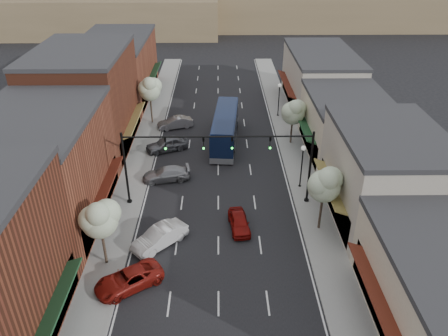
{
  "coord_description": "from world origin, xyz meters",
  "views": [
    {
      "loc": [
        0.11,
        -24.88,
        22.2
      ],
      "look_at": [
        0.55,
        10.47,
        2.2
      ],
      "focal_mm": 35.0,
      "sensor_mm": 36.0,
      "label": 1
    }
  ],
  "objects_px": {
    "tree_right_far": "(294,111)",
    "parked_car_d": "(167,144)",
    "parked_car_b": "(160,237)",
    "lamp_post_far": "(279,95)",
    "parked_car_c": "(166,174)",
    "parked_car_a": "(129,279)",
    "parked_car_e": "(175,123)",
    "tree_right_near": "(325,184)",
    "tree_left_far": "(150,88)",
    "tree_left_near": "(100,218)",
    "red_hatchback": "(239,222)",
    "lamp_post_near": "(302,160)",
    "signal_mast_right": "(284,157)",
    "signal_mast_left": "(152,158)",
    "coach_bus": "(225,127)"
  },
  "relations": [
    {
      "from": "parked_car_c",
      "to": "parked_car_d",
      "type": "xyz_separation_m",
      "value": [
        -0.57,
        6.38,
        0.12
      ]
    },
    {
      "from": "tree_right_far",
      "to": "parked_car_e",
      "type": "bearing_deg",
      "value": 161.53
    },
    {
      "from": "tree_left_far",
      "to": "signal_mast_right",
      "type": "bearing_deg",
      "value": -52.29
    },
    {
      "from": "tree_right_far",
      "to": "parked_car_d",
      "type": "height_order",
      "value": "tree_right_far"
    },
    {
      "from": "tree_right_far",
      "to": "tree_left_far",
      "type": "distance_m",
      "value": 17.66
    },
    {
      "from": "lamp_post_far",
      "to": "parked_car_c",
      "type": "relative_size",
      "value": 0.96
    },
    {
      "from": "signal_mast_left",
      "to": "parked_car_a",
      "type": "distance_m",
      "value": 11.11
    },
    {
      "from": "lamp_post_far",
      "to": "parked_car_e",
      "type": "bearing_deg",
      "value": -164.97
    },
    {
      "from": "lamp_post_far",
      "to": "coach_bus",
      "type": "bearing_deg",
      "value": -132.95
    },
    {
      "from": "parked_car_b",
      "to": "parked_car_c",
      "type": "height_order",
      "value": "parked_car_b"
    },
    {
      "from": "tree_left_far",
      "to": "red_hatchback",
      "type": "bearing_deg",
      "value": -65.41
    },
    {
      "from": "lamp_post_far",
      "to": "parked_car_e",
      "type": "relative_size",
      "value": 1.05
    },
    {
      "from": "red_hatchback",
      "to": "parked_car_c",
      "type": "relative_size",
      "value": 0.82
    },
    {
      "from": "coach_bus",
      "to": "parked_car_a",
      "type": "xyz_separation_m",
      "value": [
        -7.01,
        -22.85,
        -1.16
      ]
    },
    {
      "from": "tree_right_near",
      "to": "red_hatchback",
      "type": "xyz_separation_m",
      "value": [
        -6.63,
        0.22,
        -3.81
      ]
    },
    {
      "from": "parked_car_e",
      "to": "parked_car_a",
      "type": "bearing_deg",
      "value": -20.78
    },
    {
      "from": "tree_left_near",
      "to": "parked_car_b",
      "type": "bearing_deg",
      "value": 30.74
    },
    {
      "from": "tree_right_far",
      "to": "tree_left_near",
      "type": "xyz_separation_m",
      "value": [
        -16.6,
        -20.0,
        0.23
      ]
    },
    {
      "from": "lamp_post_far",
      "to": "parked_car_a",
      "type": "relative_size",
      "value": 0.93
    },
    {
      "from": "lamp_post_far",
      "to": "parked_car_b",
      "type": "bearing_deg",
      "value": -115.55
    },
    {
      "from": "parked_car_d",
      "to": "parked_car_c",
      "type": "bearing_deg",
      "value": -19.51
    },
    {
      "from": "tree_left_far",
      "to": "coach_bus",
      "type": "relative_size",
      "value": 0.53
    },
    {
      "from": "signal_mast_right",
      "to": "lamp_post_far",
      "type": "xyz_separation_m",
      "value": [
        2.18,
        20.0,
        -1.62
      ]
    },
    {
      "from": "signal_mast_left",
      "to": "red_hatchback",
      "type": "distance_m",
      "value": 9.18
    },
    {
      "from": "lamp_post_far",
      "to": "parked_car_b",
      "type": "relative_size",
      "value": 0.95
    },
    {
      "from": "tree_left_near",
      "to": "lamp_post_far",
      "type": "relative_size",
      "value": 1.28
    },
    {
      "from": "parked_car_a",
      "to": "coach_bus",
      "type": "bearing_deg",
      "value": 128.93
    },
    {
      "from": "parked_car_b",
      "to": "tree_left_near",
      "type": "bearing_deg",
      "value": -103.58
    },
    {
      "from": "tree_right_near",
      "to": "parked_car_c",
      "type": "xyz_separation_m",
      "value": [
        -13.45,
        8.1,
        -3.78
      ]
    },
    {
      "from": "coach_bus",
      "to": "parked_car_c",
      "type": "xyz_separation_m",
      "value": [
        -5.91,
        -8.44,
        -1.15
      ]
    },
    {
      "from": "tree_right_near",
      "to": "parked_car_b",
      "type": "relative_size",
      "value": 1.28
    },
    {
      "from": "lamp_post_far",
      "to": "parked_car_b",
      "type": "height_order",
      "value": "lamp_post_far"
    },
    {
      "from": "lamp_post_near",
      "to": "signal_mast_right",
      "type": "bearing_deg",
      "value": -131.05
    },
    {
      "from": "parked_car_b",
      "to": "tree_right_far",
      "type": "bearing_deg",
      "value": 99.74
    },
    {
      "from": "signal_mast_right",
      "to": "red_hatchback",
      "type": "height_order",
      "value": "signal_mast_right"
    },
    {
      "from": "signal_mast_left",
      "to": "tree_left_far",
      "type": "distance_m",
      "value": 18.14
    },
    {
      "from": "signal_mast_right",
      "to": "tree_left_near",
      "type": "distance_m",
      "value": 16.05
    },
    {
      "from": "tree_right_far",
      "to": "parked_car_d",
      "type": "distance_m",
      "value": 14.45
    },
    {
      "from": "lamp_post_near",
      "to": "red_hatchback",
      "type": "distance_m",
      "value": 9.1
    },
    {
      "from": "lamp_post_far",
      "to": "parked_car_c",
      "type": "bearing_deg",
      "value": -128.96
    },
    {
      "from": "red_hatchback",
      "to": "parked_car_e",
      "type": "height_order",
      "value": "parked_car_e"
    },
    {
      "from": "parked_car_c",
      "to": "parked_car_e",
      "type": "distance_m",
      "value": 12.45
    },
    {
      "from": "tree_right_near",
      "to": "red_hatchback",
      "type": "distance_m",
      "value": 7.65
    },
    {
      "from": "red_hatchback",
      "to": "parked_car_d",
      "type": "xyz_separation_m",
      "value": [
        -7.38,
        14.26,
        0.15
      ]
    },
    {
      "from": "tree_left_near",
      "to": "parked_car_d",
      "type": "xyz_separation_m",
      "value": [
        2.59,
        18.48,
        -3.43
      ]
    },
    {
      "from": "tree_left_far",
      "to": "parked_car_b",
      "type": "bearing_deg",
      "value": -81.2
    },
    {
      "from": "tree_right_near",
      "to": "tree_left_far",
      "type": "distance_m",
      "value": 27.56
    },
    {
      "from": "parked_car_b",
      "to": "parked_car_e",
      "type": "relative_size",
      "value": 1.1
    },
    {
      "from": "parked_car_a",
      "to": "parked_car_e",
      "type": "distance_m",
      "value": 26.87
    },
    {
      "from": "tree_right_far",
      "to": "red_hatchback",
      "type": "distance_m",
      "value": 17.44
    }
  ]
}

